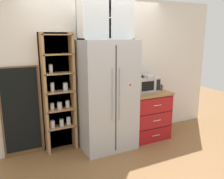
% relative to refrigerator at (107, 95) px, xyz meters
% --- Properties ---
extents(ground_plane, '(10.77, 10.77, 0.00)m').
position_rel_refrigerator_xyz_m(ground_plane, '(-0.00, -0.01, -0.92)').
color(ground_plane, olive).
extents(wall_back_cream, '(5.06, 0.10, 2.55)m').
position_rel_refrigerator_xyz_m(wall_back_cream, '(-0.00, 0.39, 0.36)').
color(wall_back_cream, silver).
rests_on(wall_back_cream, ground).
extents(refrigerator, '(0.90, 0.70, 1.84)m').
position_rel_refrigerator_xyz_m(refrigerator, '(0.00, 0.00, 0.00)').
color(refrigerator, '#B7BABF').
rests_on(refrigerator, ground).
extents(pantry_shelf_column, '(0.54, 0.25, 1.95)m').
position_rel_refrigerator_xyz_m(pantry_shelf_column, '(-0.74, 0.29, 0.06)').
color(pantry_shelf_column, brown).
rests_on(pantry_shelf_column, ground).
extents(counter_cabinet, '(0.75, 0.64, 0.89)m').
position_rel_refrigerator_xyz_m(counter_cabinet, '(0.85, 0.03, -0.47)').
color(counter_cabinet, '#A8161C').
rests_on(counter_cabinet, ground).
extents(microwave, '(0.44, 0.33, 0.26)m').
position_rel_refrigerator_xyz_m(microwave, '(0.84, 0.08, 0.10)').
color(microwave, '#B7BABF').
rests_on(microwave, counter_cabinet).
extents(coffee_maker, '(0.17, 0.20, 0.31)m').
position_rel_refrigerator_xyz_m(coffee_maker, '(0.85, 0.04, 0.13)').
color(coffee_maker, '#B7B7BC').
rests_on(coffee_maker, counter_cabinet).
extents(mug_charcoal, '(0.12, 0.09, 0.10)m').
position_rel_refrigerator_xyz_m(mug_charcoal, '(1.15, 0.05, 0.02)').
color(mug_charcoal, '#2D2D33').
rests_on(mug_charcoal, counter_cabinet).
extents(bottle_amber, '(0.07, 0.07, 0.27)m').
position_rel_refrigerator_xyz_m(bottle_amber, '(0.54, -0.02, 0.09)').
color(bottle_amber, brown).
rests_on(bottle_amber, counter_cabinet).
extents(bottle_cobalt, '(0.06, 0.06, 0.26)m').
position_rel_refrigerator_xyz_m(bottle_cobalt, '(0.85, 0.04, 0.08)').
color(bottle_cobalt, navy).
rests_on(bottle_cobalt, counter_cabinet).
extents(upper_cabinet, '(0.86, 0.32, 0.65)m').
position_rel_refrigerator_xyz_m(upper_cabinet, '(-0.00, 0.05, 1.24)').
color(upper_cabinet, silver).
rests_on(upper_cabinet, refrigerator).
extents(chalkboard_menu, '(0.60, 0.04, 1.45)m').
position_rel_refrigerator_xyz_m(chalkboard_menu, '(-1.33, 0.31, -0.19)').
color(chalkboard_menu, brown).
rests_on(chalkboard_menu, ground).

